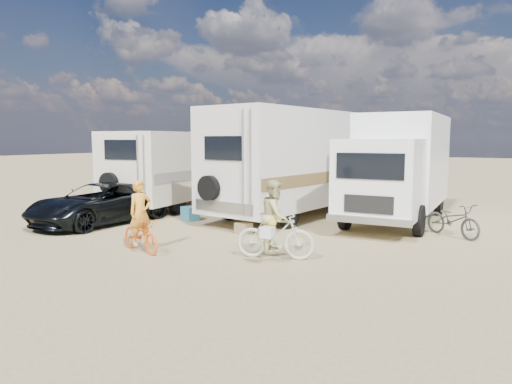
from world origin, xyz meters
The scene contains 12 objects.
ground centered at (0.00, 0.00, 0.00)m, with size 140.00×140.00×0.00m, color tan.
rv_main centered at (0.49, 7.05, 1.91)m, with size 2.69×8.69×3.83m, color white, non-canonical shape.
rv_left centered at (-4.87, 7.16, 1.54)m, with size 2.59×8.38×3.09m, color beige, non-canonical shape.
box_truck centered at (4.02, 7.18, 1.82)m, with size 2.47×7.28×3.64m, color white, non-canonical shape.
dark_suv centered at (-4.54, 1.95, 0.67)m, with size 2.24×4.86×1.35m, color black.
bike_man centered at (-0.58, -0.33, 0.43)m, with size 0.57×1.62×0.85m, color #EB5713.
bike_woman centered at (2.69, 0.65, 0.56)m, with size 0.53×1.86×1.12m, color beige.
rider_man centered at (-0.58, -0.33, 0.81)m, with size 0.59×0.39×1.62m, color orange.
rider_woman centered at (2.69, 0.65, 0.85)m, with size 0.83×0.64×1.70m, color #CCBF7F.
bike_parked centered at (6.04, 5.42, 0.49)m, with size 0.65×1.88×0.99m, color #2A2D2A.
cooler centered at (-2.27, 3.92, 0.24)m, with size 0.59×0.43×0.48m, color teal.
crate centered at (0.52, 2.85, 0.16)m, with size 0.40×0.40×0.32m, color #937855.
Camera 1 is at (7.56, -9.00, 2.80)m, focal length 32.87 mm.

